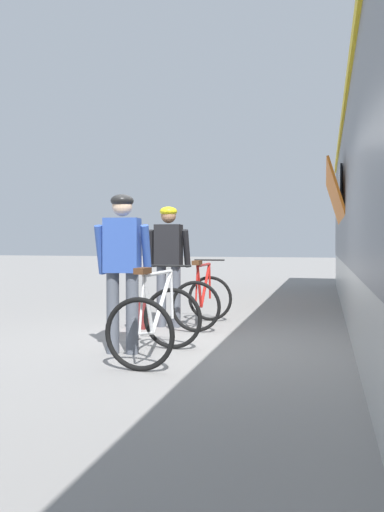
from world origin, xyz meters
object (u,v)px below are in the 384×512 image
Objects in this scene: cyclist_far_in_blue at (122,259)px; bicycle_near_red at (203,299)px; bicycle_far_white at (157,321)px; cyclist_near_in_dark at (169,255)px; backpack_on_platform at (139,314)px.

bicycle_near_red is at bearing 77.85° from cyclist_far_in_blue.
bicycle_near_red and bicycle_far_white have the same top height.
cyclist_near_in_dark is 4.40× the size of backpack_on_platform.
cyclist_near_in_dark reaches higher than bicycle_near_red.
bicycle_near_red is (0.47, 0.20, -0.65)m from cyclist_near_in_dark.
bicycle_near_red is (0.43, 1.97, -0.65)m from cyclist_far_in_blue.
cyclist_near_in_dark is 1.78m from cyclist_far_in_blue.
cyclist_near_in_dark is 1.61× the size of bicycle_near_red.
bicycle_near_red is 2.74× the size of backpack_on_platform.
cyclist_near_in_dark is at bearing -157.49° from bicycle_near_red.
bicycle_near_red is at bearing 90.93° from bicycle_far_white.
cyclist_far_in_blue is 0.81m from bicycle_far_white.
cyclist_near_in_dark is at bearing 91.56° from cyclist_far_in_blue.
bicycle_near_red is 1.02× the size of bicycle_far_white.
cyclist_near_in_dark is 1.00× the size of cyclist_far_in_blue.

